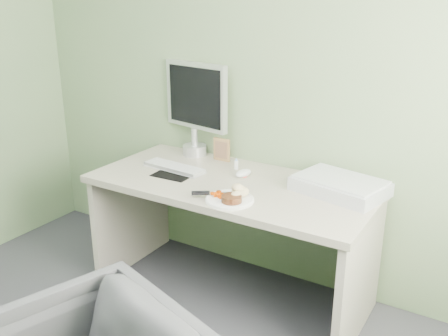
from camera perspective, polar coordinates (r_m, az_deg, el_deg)
The scene contains 14 objects.
wall_back at distance 2.96m, azimuth 4.74°, elevation 11.99°, with size 3.50×3.50×0.00m, color gray.
desk at distance 2.86m, azimuth 0.90°, elevation -4.98°, with size 1.60×0.75×0.73m.
plate at distance 2.53m, azimuth 0.66°, elevation -3.65°, with size 0.25×0.25×0.01m, color white.
steak at distance 2.49m, azimuth 0.87°, elevation -3.53°, with size 0.10×0.10×0.03m, color black.
potato_pile at distance 2.55m, azimuth 1.69°, elevation -2.59°, with size 0.12×0.08×0.06m, color tan.
carrot_heap at distance 2.55m, azimuth -0.63°, elevation -2.90°, with size 0.05×0.05×0.04m, color #DE4D04.
steak_knife at distance 2.57m, azimuth -1.83°, elevation -2.88°, with size 0.21×0.15×0.02m.
mousepad at distance 2.92m, azimuth -5.65°, elevation -0.67°, with size 0.22×0.20×0.00m, color black.
keyboard at distance 3.00m, azimuth -5.72°, elevation 0.13°, with size 0.39×0.12×0.02m, color white.
computer_mouse at distance 2.86m, azimuth 2.24°, elevation -0.60°, with size 0.06×0.12×0.04m, color white.
photo_frame at distance 3.12m, azimuth -0.26°, elevation 2.11°, with size 0.12×0.01×0.14m, color #936945.
eyedrop_bottle at distance 2.98m, azimuth 1.41°, elevation 0.46°, with size 0.02×0.02×0.07m.
scanner at distance 2.69m, azimuth 13.10°, elevation -2.09°, with size 0.46×0.31×0.07m, color silver.
monitor at distance 3.19m, azimuth -3.27°, elevation 7.35°, with size 0.49×0.17×0.59m.
Camera 1 is at (1.32, -0.63, 1.73)m, focal length 40.00 mm.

